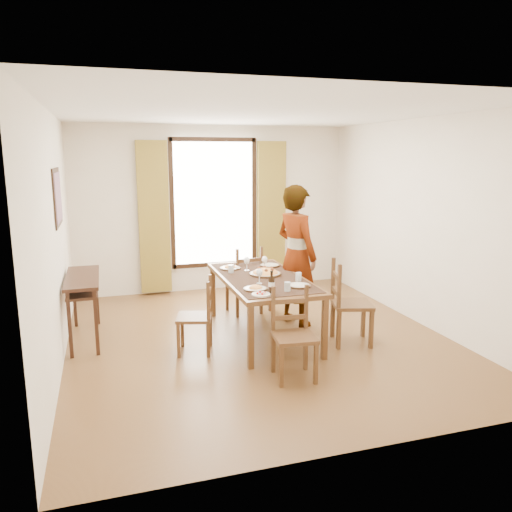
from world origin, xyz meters
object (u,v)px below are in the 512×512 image
object	(u,v)px
console_table	(83,286)
pasta_platter	(265,271)
dining_table	(262,281)
man	(296,255)

from	to	relation	value
console_table	pasta_platter	distance (m)	2.22
dining_table	pasta_platter	size ratio (longest dim) A/B	4.93
dining_table	man	world-z (taller)	man
console_table	pasta_platter	world-z (taller)	pasta_platter
dining_table	man	size ratio (longest dim) A/B	1.06
pasta_platter	console_table	bearing A→B (deg)	169.36
console_table	dining_table	size ratio (longest dim) A/B	0.61
console_table	man	distance (m)	2.70
man	pasta_platter	world-z (taller)	man
dining_table	pasta_platter	distance (m)	0.15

